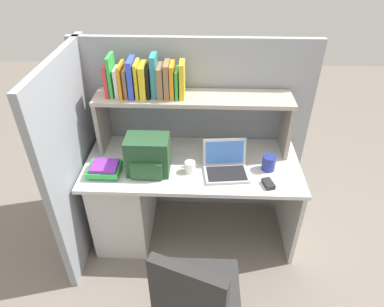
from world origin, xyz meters
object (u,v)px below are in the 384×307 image
(backpack, at_px, (148,156))
(paper_cup, at_px, (190,167))
(computer_mouse, at_px, (268,184))
(snack_canister, at_px, (269,163))
(laptop, at_px, (226,166))

(backpack, relative_size, paper_cup, 3.62)
(computer_mouse, bearing_deg, snack_canister, 66.51)
(computer_mouse, bearing_deg, laptop, 136.48)
(laptop, bearing_deg, computer_mouse, -27.29)
(laptop, relative_size, backpack, 1.12)
(laptop, relative_size, computer_mouse, 3.24)
(backpack, bearing_deg, paper_cup, 0.68)
(computer_mouse, distance_m, paper_cup, 0.56)
(backpack, height_order, snack_canister, backpack)
(laptop, bearing_deg, snack_canister, 6.81)
(computer_mouse, height_order, paper_cup, paper_cup)
(paper_cup, distance_m, snack_canister, 0.57)
(paper_cup, bearing_deg, computer_mouse, -14.01)
(backpack, xyz_separation_m, snack_canister, (0.86, 0.05, -0.08))
(backpack, xyz_separation_m, paper_cup, (0.30, 0.00, -0.09))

